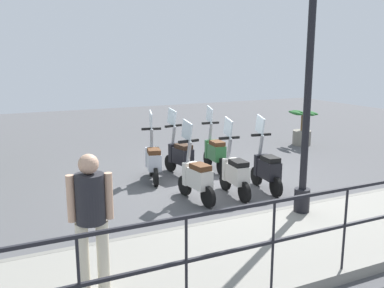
{
  "coord_description": "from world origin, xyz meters",
  "views": [
    {
      "loc": [
        -7.81,
        4.33,
        2.78
      ],
      "look_at": [
        0.2,
        0.5,
        0.9
      ],
      "focal_mm": 40.0,
      "sensor_mm": 36.0,
      "label": 1
    }
  ],
  "objects_px": {
    "scooter_near_1": "(235,173)",
    "scooter_near_2": "(196,177)",
    "scooter_near_0": "(267,168)",
    "potted_palm": "(302,131)",
    "scooter_far_1": "(180,155)",
    "lamp_post_near": "(308,88)",
    "pedestrian_distant": "(91,213)",
    "scooter_far_2": "(153,160)",
    "scooter_far_0": "(215,151)"
  },
  "relations": [
    {
      "from": "scooter_near_1",
      "to": "scooter_near_2",
      "type": "height_order",
      "value": "same"
    },
    {
      "from": "scooter_near_1",
      "to": "scooter_near_0",
      "type": "bearing_deg",
      "value": -85.58
    },
    {
      "from": "potted_palm",
      "to": "lamp_post_near",
      "type": "bearing_deg",
      "value": 140.31
    },
    {
      "from": "potted_palm",
      "to": "scooter_near_0",
      "type": "bearing_deg",
      "value": 132.04
    },
    {
      "from": "pedestrian_distant",
      "to": "lamp_post_near",
      "type": "bearing_deg",
      "value": 116.69
    },
    {
      "from": "lamp_post_near",
      "to": "scooter_near_1",
      "type": "distance_m",
      "value": 2.38
    },
    {
      "from": "scooter_far_2",
      "to": "scooter_near_2",
      "type": "bearing_deg",
      "value": -156.66
    },
    {
      "from": "pedestrian_distant",
      "to": "scooter_far_2",
      "type": "xyz_separation_m",
      "value": [
        4.2,
        -2.28,
        -0.6
      ]
    },
    {
      "from": "lamp_post_near",
      "to": "potted_palm",
      "type": "distance_m",
      "value": 6.58
    },
    {
      "from": "scooter_far_2",
      "to": "pedestrian_distant",
      "type": "bearing_deg",
      "value": 165.32
    },
    {
      "from": "lamp_post_near",
      "to": "scooter_far_1",
      "type": "distance_m",
      "value": 3.89
    },
    {
      "from": "lamp_post_near",
      "to": "scooter_near_1",
      "type": "height_order",
      "value": "lamp_post_near"
    },
    {
      "from": "lamp_post_near",
      "to": "scooter_far_2",
      "type": "xyz_separation_m",
      "value": [
        3.23,
        1.47,
        -1.76
      ]
    },
    {
      "from": "scooter_near_0",
      "to": "scooter_near_2",
      "type": "distance_m",
      "value": 1.58
    },
    {
      "from": "scooter_far_1",
      "to": "pedestrian_distant",
      "type": "bearing_deg",
      "value": 135.84
    },
    {
      "from": "lamp_post_near",
      "to": "scooter_far_2",
      "type": "relative_size",
      "value": 3.05
    },
    {
      "from": "scooter_near_0",
      "to": "scooter_far_1",
      "type": "xyz_separation_m",
      "value": [
        1.82,
        1.13,
        0.0
      ]
    },
    {
      "from": "scooter_far_1",
      "to": "scooter_far_2",
      "type": "distance_m",
      "value": 0.74
    },
    {
      "from": "lamp_post_near",
      "to": "scooter_far_1",
      "type": "height_order",
      "value": "lamp_post_near"
    },
    {
      "from": "scooter_near_2",
      "to": "scooter_far_0",
      "type": "relative_size",
      "value": 1.0
    },
    {
      "from": "lamp_post_near",
      "to": "scooter_far_0",
      "type": "distance_m",
      "value": 3.82
    },
    {
      "from": "scooter_near_0",
      "to": "pedestrian_distant",
      "type": "bearing_deg",
      "value": 127.88
    },
    {
      "from": "scooter_near_2",
      "to": "scooter_far_0",
      "type": "xyz_separation_m",
      "value": [
        1.76,
        -1.36,
        0.0
      ]
    },
    {
      "from": "scooter_near_0",
      "to": "scooter_near_2",
      "type": "height_order",
      "value": "same"
    },
    {
      "from": "scooter_near_1",
      "to": "potted_palm",
      "type": "bearing_deg",
      "value": -49.26
    },
    {
      "from": "scooter_near_0",
      "to": "scooter_far_0",
      "type": "bearing_deg",
      "value": 13.34
    },
    {
      "from": "potted_palm",
      "to": "scooter_far_2",
      "type": "distance_m",
      "value": 5.75
    },
    {
      "from": "pedestrian_distant",
      "to": "scooter_near_2",
      "type": "relative_size",
      "value": 1.03
    },
    {
      "from": "potted_palm",
      "to": "scooter_near_2",
      "type": "relative_size",
      "value": 0.69
    },
    {
      "from": "lamp_post_near",
      "to": "scooter_near_1",
      "type": "relative_size",
      "value": 3.05
    },
    {
      "from": "potted_palm",
      "to": "scooter_far_1",
      "type": "height_order",
      "value": "scooter_far_1"
    },
    {
      "from": "scooter_near_0",
      "to": "scooter_far_2",
      "type": "height_order",
      "value": "same"
    },
    {
      "from": "pedestrian_distant",
      "to": "scooter_far_2",
      "type": "relative_size",
      "value": 1.03
    },
    {
      "from": "pedestrian_distant",
      "to": "scooter_near_2",
      "type": "bearing_deg",
      "value": 147.63
    },
    {
      "from": "pedestrian_distant",
      "to": "potted_palm",
      "type": "xyz_separation_m",
      "value": [
        5.84,
        -7.79,
        -0.63
      ]
    },
    {
      "from": "potted_palm",
      "to": "pedestrian_distant",
      "type": "bearing_deg",
      "value": 126.84
    },
    {
      "from": "scooter_near_1",
      "to": "scooter_near_2",
      "type": "distance_m",
      "value": 0.82
    },
    {
      "from": "scooter_near_2",
      "to": "scooter_far_0",
      "type": "bearing_deg",
      "value": -44.19
    },
    {
      "from": "lamp_post_near",
      "to": "scooter_near_2",
      "type": "xyz_separation_m",
      "value": [
        1.62,
        1.2,
        -1.76
      ]
    },
    {
      "from": "scooter_far_1",
      "to": "scooter_far_2",
      "type": "bearing_deg",
      "value": 92.87
    },
    {
      "from": "potted_palm",
      "to": "scooter_near_0",
      "type": "xyz_separation_m",
      "value": [
        -3.3,
        3.66,
        0.04
      ]
    },
    {
      "from": "scooter_near_2",
      "to": "potted_palm",
      "type": "bearing_deg",
      "value": -64.84
    },
    {
      "from": "scooter_far_1",
      "to": "scooter_far_0",
      "type": "bearing_deg",
      "value": -99.98
    },
    {
      "from": "scooter_near_2",
      "to": "scooter_far_1",
      "type": "height_order",
      "value": "same"
    },
    {
      "from": "potted_palm",
      "to": "scooter_near_1",
      "type": "distance_m",
      "value": 5.52
    },
    {
      "from": "scooter_near_0",
      "to": "scooter_near_2",
      "type": "xyz_separation_m",
      "value": [
        0.05,
        1.58,
        0.0
      ]
    },
    {
      "from": "lamp_post_near",
      "to": "scooter_near_0",
      "type": "relative_size",
      "value": 3.05
    },
    {
      "from": "scooter_near_0",
      "to": "scooter_near_1",
      "type": "height_order",
      "value": "same"
    },
    {
      "from": "lamp_post_near",
      "to": "scooter_far_0",
      "type": "xyz_separation_m",
      "value": [
        3.38,
        -0.15,
        -1.76
      ]
    },
    {
      "from": "scooter_near_2",
      "to": "pedestrian_distant",
      "type": "bearing_deg",
      "value": 128.78
    }
  ]
}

